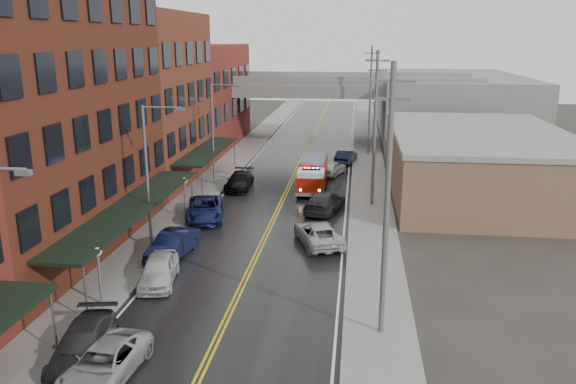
{
  "coord_description": "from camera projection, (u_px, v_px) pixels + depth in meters",
  "views": [
    {
      "loc": [
        5.83,
        -7.95,
        12.91
      ],
      "look_at": [
        1.45,
        27.52,
        3.0
      ],
      "focal_mm": 35.0,
      "sensor_mm": 36.0,
      "label": 1
    }
  ],
  "objects": [
    {
      "name": "road",
      "position": [
        272.0,
        222.0,
        40.43
      ],
      "size": [
        11.0,
        160.0,
        0.02
      ],
      "primitive_type": "cube",
      "color": "black",
      "rests_on": "ground"
    },
    {
      "name": "sidewalk_left",
      "position": [
        174.0,
        217.0,
        41.28
      ],
      "size": [
        3.0,
        160.0,
        0.15
      ],
      "primitive_type": "cube",
      "color": "slate",
      "rests_on": "ground"
    },
    {
      "name": "sidewalk_right",
      "position": [
        374.0,
        225.0,
        39.55
      ],
      "size": [
        3.0,
        160.0,
        0.15
      ],
      "primitive_type": "cube",
      "color": "slate",
      "rests_on": "ground"
    },
    {
      "name": "curb_left",
      "position": [
        196.0,
        218.0,
        41.08
      ],
      "size": [
        0.3,
        160.0,
        0.15
      ],
      "primitive_type": "cube",
      "color": "gray",
      "rests_on": "ground"
    },
    {
      "name": "curb_right",
      "position": [
        351.0,
        224.0,
        39.75
      ],
      "size": [
        0.3,
        160.0,
        0.15
      ],
      "primitive_type": "cube",
      "color": "gray",
      "rests_on": "ground"
    },
    {
      "name": "brick_building_b",
      "position": [
        29.0,
        106.0,
        32.9
      ],
      "size": [
        9.0,
        20.0,
        18.0
      ],
      "primitive_type": "cube",
      "color": "#4E1F14",
      "rests_on": "ground"
    },
    {
      "name": "brick_building_c",
      "position": [
        142.0,
        100.0,
        50.04
      ],
      "size": [
        9.0,
        15.0,
        15.0
      ],
      "primitive_type": "cube",
      "color": "maroon",
      "rests_on": "ground"
    },
    {
      "name": "brick_building_far",
      "position": [
        197.0,
        96.0,
        67.18
      ],
      "size": [
        9.0,
        20.0,
        12.0
      ],
      "primitive_type": "cube",
      "color": "maroon",
      "rests_on": "ground"
    },
    {
      "name": "tan_building",
      "position": [
        476.0,
        164.0,
        47.44
      ],
      "size": [
        14.0,
        22.0,
        5.0
      ],
      "primitive_type": "cube",
      "color": "brown",
      "rests_on": "ground"
    },
    {
      "name": "right_far_block",
      "position": [
        448.0,
        105.0,
        75.5
      ],
      "size": [
        18.0,
        30.0,
        8.0
      ],
      "primitive_type": "cube",
      "color": "slate",
      "rests_on": "ground"
    },
    {
      "name": "awning_1",
      "position": [
        132.0,
        207.0,
        33.82
      ],
      "size": [
        2.6,
        18.0,
        3.09
      ],
      "color": "black",
      "rests_on": "ground"
    },
    {
      "name": "awning_2",
      "position": [
        207.0,
        151.0,
        50.56
      ],
      "size": [
        2.6,
        13.0,
        3.09
      ],
      "color": "black",
      "rests_on": "ground"
    },
    {
      "name": "globe_lamp_1",
      "position": [
        98.0,
        263.0,
        27.18
      ],
      "size": [
        0.44,
        0.44,
        3.12
      ],
      "color": "#59595B",
      "rests_on": "ground"
    },
    {
      "name": "globe_lamp_2",
      "position": [
        185.0,
        189.0,
        40.57
      ],
      "size": [
        0.44,
        0.44,
        3.12
      ],
      "color": "#59595B",
      "rests_on": "ground"
    },
    {
      "name": "street_lamp_1",
      "position": [
        150.0,
        168.0,
        34.08
      ],
      "size": [
        2.64,
        0.22,
        9.0
      ],
      "color": "#59595B",
      "rests_on": "ground"
    },
    {
      "name": "street_lamp_2",
      "position": [
        215.0,
        128.0,
        49.39
      ],
      "size": [
        2.64,
        0.22,
        9.0
      ],
      "color": "#59595B",
      "rests_on": "ground"
    },
    {
      "name": "utility_pole_0",
      "position": [
        387.0,
        200.0,
        23.55
      ],
      "size": [
        1.8,
        0.24,
        12.0
      ],
      "color": "#59595B",
      "rests_on": "ground"
    },
    {
      "name": "utility_pole_1",
      "position": [
        375.0,
        127.0,
        42.68
      ],
      "size": [
        1.8,
        0.24,
        12.0
      ],
      "color": "#59595B",
      "rests_on": "ground"
    },
    {
      "name": "utility_pole_2",
      "position": [
        370.0,
        99.0,
        61.81
      ],
      "size": [
        1.8,
        0.24,
        12.0
      ],
      "color": "#59595B",
      "rests_on": "ground"
    },
    {
      "name": "overpass",
      "position": [
        310.0,
        95.0,
        69.44
      ],
      "size": [
        40.0,
        10.0,
        7.5
      ],
      "color": "slate",
      "rests_on": "ground"
    },
    {
      "name": "fire_truck",
      "position": [
        313.0,
        173.0,
        48.9
      ],
      "size": [
        3.0,
        7.27,
        2.64
      ],
      "rotation": [
        0.0,
        0.0,
        0.01
      ],
      "color": "#941506",
      "rests_on": "ground"
    },
    {
      "name": "parked_car_left_2",
      "position": [
        104.0,
        364.0,
        21.74
      ],
      "size": [
        2.56,
        4.99,
        1.35
      ],
      "primitive_type": "imported",
      "rotation": [
        0.0,
        0.0,
        -0.07
      ],
      "color": "#A0A2A8",
      "rests_on": "ground"
    },
    {
      "name": "parked_car_left_3",
      "position": [
        83.0,
        345.0,
        22.94
      ],
      "size": [
        2.94,
        5.37,
        1.47
      ],
      "primitive_type": "imported",
      "rotation": [
        0.0,
        0.0,
        0.18
      ],
      "color": "#29292C",
      "rests_on": "ground"
    },
    {
      "name": "parked_car_left_4",
      "position": [
        159.0,
        270.0,
        30.27
      ],
      "size": [
        2.55,
        4.73,
        1.53
      ],
      "primitive_type": "imported",
      "rotation": [
        0.0,
        0.0,
        0.17
      ],
      "color": "silver",
      "rests_on": "ground"
    },
    {
      "name": "parked_car_left_5",
      "position": [
        173.0,
        245.0,
        33.93
      ],
      "size": [
        2.27,
        4.89,
        1.55
      ],
      "primitive_type": "imported",
      "rotation": [
        0.0,
        0.0,
        -0.14
      ],
      "color": "black",
      "rests_on": "ground"
    },
    {
      "name": "parked_car_left_6",
      "position": [
        205.0,
        209.0,
        40.97
      ],
      "size": [
        3.69,
        5.98,
        1.55
      ],
      "primitive_type": "imported",
      "rotation": [
        0.0,
        0.0,
        0.21
      ],
      "color": "#131848",
      "rests_on": "ground"
    },
    {
      "name": "parked_car_left_7",
      "position": [
        239.0,
        181.0,
        49.11
      ],
      "size": [
        2.09,
        5.01,
        1.44
      ],
      "primitive_type": "imported",
      "rotation": [
        0.0,
        0.0,
        0.01
      ],
      "color": "black",
      "rests_on": "ground"
    },
    {
      "name": "parked_car_right_0",
      "position": [
        318.0,
        234.0,
        36.0
      ],
      "size": [
        3.95,
        5.61,
        1.42
      ],
      "primitive_type": "imported",
      "rotation": [
        0.0,
        0.0,
        3.49
      ],
      "color": "#ADB0B6",
      "rests_on": "ground"
    },
    {
      "name": "parked_car_right_1",
      "position": [
        325.0,
        202.0,
        42.75
      ],
      "size": [
        3.36,
        5.65,
        1.53
      ],
      "primitive_type": "imported",
      "rotation": [
        0.0,
        0.0,
        2.9
      ],
      "color": "#232326",
      "rests_on": "ground"
    },
    {
      "name": "parked_car_right_2",
      "position": [
        332.0,
        168.0,
        54.02
      ],
      "size": [
        2.96,
        4.47,
        1.42
      ],
      "primitive_type": "imported",
      "rotation": [
        0.0,
        0.0,
        2.8
      ],
      "color": "white",
      "rests_on": "ground"
    },
    {
      "name": "parked_car_right_3",
      "position": [
        346.0,
        157.0,
        58.93
      ],
      "size": [
        2.41,
        4.61,
        1.45
      ],
      "primitive_type": "imported",
      "rotation": [
        0.0,
        0.0,
        2.93
      ],
      "color": "black",
      "rests_on": "ground"
    }
  ]
}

